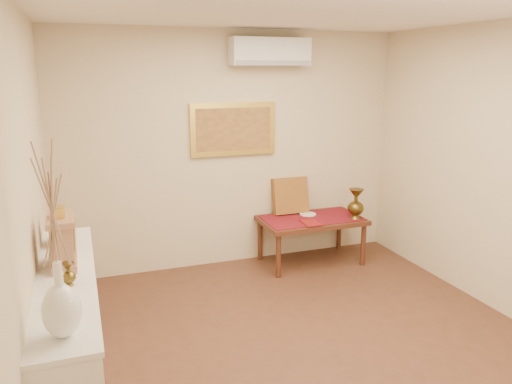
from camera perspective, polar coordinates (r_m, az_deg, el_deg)
name	(u,v)px	position (r m, az deg, el deg)	size (l,w,h in m)	color
floor	(317,358)	(4.27, 7.00, -18.28)	(4.50, 4.50, 0.00)	brown
ceiling	(329,3)	(3.64, 8.32, 20.62)	(4.50, 4.50, 0.00)	white
wall_back	(233,150)	(5.78, -2.66, 4.76)	(4.00, 0.02, 2.70)	beige
wall_left	(29,223)	(3.35, -24.54, -3.24)	(0.02, 4.50, 2.70)	beige
white_vase	(55,241)	(2.54, -22.02, -5.26)	(0.19, 0.19, 0.99)	white
candlestick	(61,289)	(3.02, -21.37, -10.25)	(0.09, 0.09, 0.19)	silver
brass_urn_small	(68,271)	(3.26, -20.69, -8.41)	(0.09, 0.09, 0.20)	brown
table_cloth	(312,218)	(5.93, 6.38, -2.97)	(1.14, 0.59, 0.01)	maroon
brass_urn_tall	(356,200)	(5.93, 11.36, -0.96)	(0.19, 0.19, 0.43)	brown
plate	(308,214)	(6.04, 5.95, -2.54)	(0.20, 0.20, 0.01)	white
menu	(311,223)	(5.71, 6.28, -3.53)	(0.18, 0.25, 0.01)	maroon
cushion	(290,195)	(6.05, 3.93, -0.40)	(0.44, 0.10, 0.44)	maroon
display_ledge	(72,344)	(3.67, -20.33, -15.98)	(0.37, 2.02, 0.98)	white
mantel_clock	(63,241)	(3.57, -21.22, -5.21)	(0.17, 0.36, 0.41)	#A87656
wooden_chest	(64,228)	(4.02, -21.10, -3.86)	(0.16, 0.21, 0.24)	#A87656
low_table	(311,224)	(5.95, 6.36, -3.61)	(1.20, 0.70, 0.55)	#4F2617
painting	(233,129)	(5.72, -2.61, 7.20)	(1.00, 0.06, 0.60)	gold
ac_unit	(270,52)	(5.72, 1.60, 15.72)	(0.90, 0.25, 0.30)	silver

